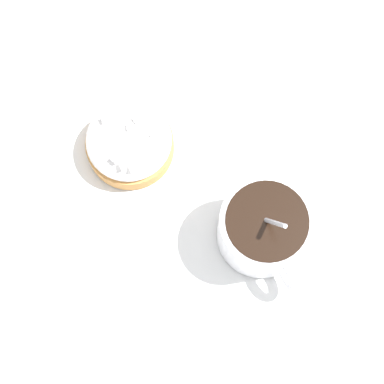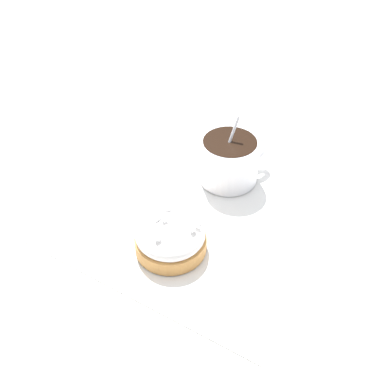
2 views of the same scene
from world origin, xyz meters
name	(u,v)px [view 1 (image 1 of 2)]	position (x,y,z in m)	size (l,w,h in m)	color
ground_plane	(197,189)	(0.00, 0.00, 0.00)	(3.00, 3.00, 0.00)	silver
paper_napkin	(197,188)	(0.00, 0.00, 0.00)	(0.34, 0.34, 0.00)	white
coffee_cup	(264,229)	(-0.08, 0.01, 0.04)	(0.10, 0.08, 0.10)	white
frosted_pastry	(127,146)	(0.08, 0.00, 0.02)	(0.09, 0.09, 0.05)	#C18442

